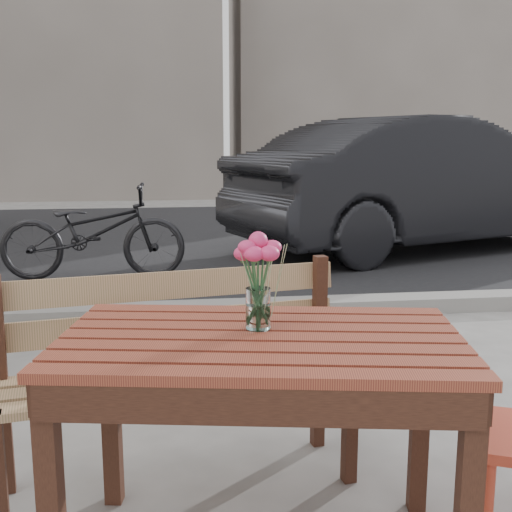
{
  "coord_description": "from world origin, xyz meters",
  "views": [
    {
      "loc": [
        -0.19,
        -1.79,
        1.38
      ],
      "look_at": [
        0.08,
        0.23,
        1.0
      ],
      "focal_mm": 45.0,
      "sensor_mm": 36.0,
      "label": 1
    }
  ],
  "objects": [
    {
      "name": "bicycle",
      "position": [
        -0.95,
        4.56,
        0.47
      ],
      "size": [
        1.79,
        0.66,
        0.93
      ],
      "primitive_type": "imported",
      "rotation": [
        0.0,
        0.0,
        1.55
      ],
      "color": "black",
      "rests_on": "ground"
    },
    {
      "name": "main_vase",
      "position": [
        0.08,
        0.18,
        0.97
      ],
      "size": [
        0.17,
        0.17,
        0.31
      ],
      "color": "white",
      "rests_on": "main_table"
    },
    {
      "name": "main_bench",
      "position": [
        -0.19,
        0.67,
        0.54
      ],
      "size": [
        1.49,
        0.67,
        0.89
      ],
      "rotation": [
        0.0,
        0.0,
        0.17
      ],
      "color": "olive",
      "rests_on": "ground"
    },
    {
      "name": "backdrop_buildings",
      "position": [
        0.17,
        14.4,
        3.6
      ],
      "size": [
        15.5,
        4.0,
        8.0
      ],
      "color": "slate",
      "rests_on": "ground"
    },
    {
      "name": "main_table",
      "position": [
        0.08,
        0.1,
        0.64
      ],
      "size": [
        1.36,
        0.94,
        0.77
      ],
      "rotation": [
        0.0,
        0.0,
        -0.18
      ],
      "color": "#5E2118",
      "rests_on": "ground"
    },
    {
      "name": "parked_car",
      "position": [
        2.93,
        5.81,
        0.81
      ],
      "size": [
        5.18,
        3.25,
        1.61
      ],
      "primitive_type": "imported",
      "rotation": [
        0.0,
        0.0,
        1.91
      ],
      "color": "black",
      "rests_on": "ground"
    },
    {
      "name": "street",
      "position": [
        0.0,
        5.06,
        0.03
      ],
      "size": [
        30.0,
        8.12,
        0.12
      ],
      "color": "black",
      "rests_on": "ground"
    }
  ]
}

